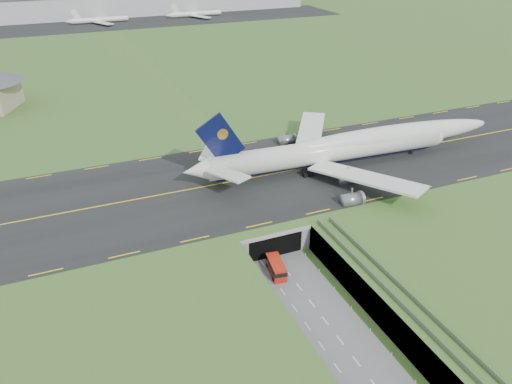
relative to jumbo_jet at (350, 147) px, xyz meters
name	(u,v)px	position (x,y,z in m)	size (l,w,h in m)	color
ground	(292,279)	(-31.37, -30.65, -11.09)	(900.00, 900.00, 0.00)	#366126
airfield_deck	(293,267)	(-31.37, -30.65, -8.09)	(800.00, 800.00, 6.00)	gray
trench_road	(310,302)	(-31.37, -38.15, -10.99)	(12.00, 75.00, 0.20)	slate
taxiway	(233,181)	(-31.37, 2.35, -5.00)	(800.00, 44.00, 0.18)	black
tunnel_portal	(259,223)	(-31.37, -13.93, -7.75)	(17.00, 22.30, 6.00)	gray
guideway	(402,304)	(-20.37, -49.76, -5.77)	(3.00, 53.00, 7.05)	#A8A8A3
jumbo_jet	(350,147)	(0.00, 0.00, 0.00)	(87.14, 57.27, 18.97)	silver
shuttle_tram	(276,267)	(-33.63, -27.88, -9.51)	(3.63, 7.26, 2.85)	red
cargo_terminal	(95,5)	(-31.51, 268.77, 2.87)	(320.00, 67.00, 15.60)	#B2B2B2
distant_hills	(151,3)	(33.01, 399.35, -15.09)	(700.00, 91.00, 60.00)	#53645E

